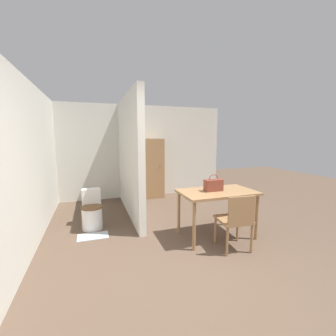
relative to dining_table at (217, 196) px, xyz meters
name	(u,v)px	position (x,y,z in m)	size (l,w,h in m)	color
ground_plane	(211,290)	(-0.75, -1.16, -0.69)	(16.00, 16.00, 0.00)	brown
wall_back	(136,152)	(-0.75, 3.02, 0.56)	(5.00, 0.12, 2.50)	silver
wall_left	(32,163)	(-2.82, 0.90, 0.56)	(0.12, 5.12, 2.50)	silver
partition_wall	(129,156)	(-1.17, 1.67, 0.56)	(0.12, 2.59, 2.50)	silver
dining_table	(217,196)	(0.00, 0.00, 0.00)	(1.23, 0.72, 0.78)	#997047
wooden_chair	(236,219)	(0.02, -0.50, -0.22)	(0.48, 0.48, 0.85)	#997047
toilet	(92,212)	(-1.96, 1.07, -0.40)	(0.38, 0.53, 0.69)	white
handbag	(213,185)	(-0.06, 0.03, 0.19)	(0.30, 0.14, 0.28)	brown
wooden_cabinet	(152,168)	(-0.38, 2.74, 0.11)	(0.60, 0.43, 1.60)	#997047
bath_mat	(93,236)	(-1.96, 0.65, -0.69)	(0.50, 0.29, 0.01)	#B2BCC6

